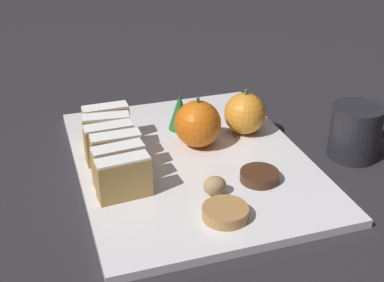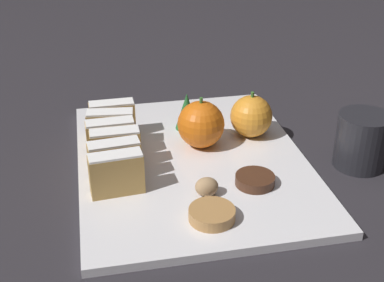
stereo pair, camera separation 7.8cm
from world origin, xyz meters
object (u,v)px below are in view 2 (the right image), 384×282
object	(u,v)px
orange_near	(251,116)
orange_far	(201,124)
coffee_mug	(363,140)
chocolate_cookie	(255,180)
walnut	(207,187)

from	to	relation	value
orange_near	orange_far	distance (m)	0.09
orange_far	coffee_mug	world-z (taller)	orange_far
orange_far	chocolate_cookie	bearing A→B (deg)	-68.43
chocolate_cookie	coffee_mug	size ratio (longest dim) A/B	0.52
walnut	coffee_mug	xyz separation A→B (m)	(0.25, 0.05, 0.02)
orange_far	walnut	distance (m)	0.14
orange_near	walnut	xyz separation A→B (m)	(-0.11, -0.15, -0.02)
walnut	coffee_mug	world-z (taller)	coffee_mug
orange_far	walnut	size ratio (longest dim) A/B	2.57
walnut	orange_near	bearing A→B (deg)	55.17
walnut	chocolate_cookie	distance (m)	0.07
walnut	coffee_mug	size ratio (longest dim) A/B	0.30
orange_far	walnut	world-z (taller)	orange_far
chocolate_cookie	orange_near	bearing A→B (deg)	75.51
orange_near	chocolate_cookie	xyz separation A→B (m)	(-0.04, -0.14, -0.03)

